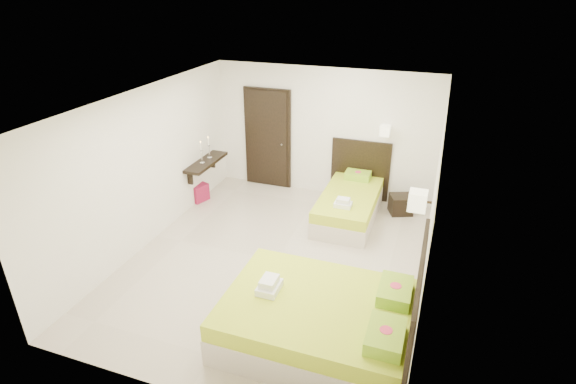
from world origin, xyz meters
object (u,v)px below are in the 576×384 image
(bed_double, at_px, (324,319))
(nightstand, at_px, (401,204))
(ottoman, at_px, (197,192))
(bed_single, at_px, (350,202))

(bed_double, distance_m, nightstand, 3.81)
(bed_double, xyz_separation_m, nightstand, (0.50, 3.77, -0.16))
(nightstand, relative_size, ottoman, 1.18)
(bed_single, relative_size, nightstand, 4.81)
(bed_double, relative_size, ottoman, 6.59)
(ottoman, bearing_deg, bed_double, -40.57)
(bed_double, relative_size, nightstand, 5.59)
(bed_single, distance_m, nightstand, 1.02)
(bed_single, bearing_deg, ottoman, -173.92)
(nightstand, height_order, ottoman, nightstand)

